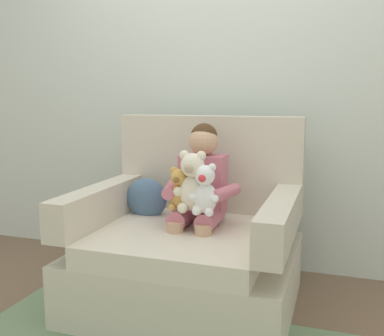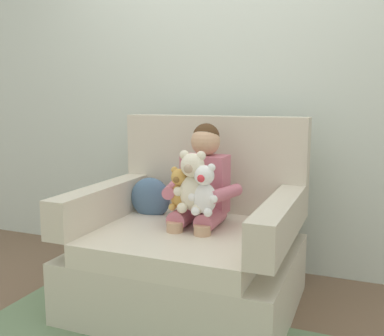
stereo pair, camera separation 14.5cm
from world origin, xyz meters
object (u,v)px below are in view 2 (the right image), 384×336
at_px(seated_child, 201,188).
at_px(plush_white, 204,191).
at_px(plush_honey, 180,190).
at_px(throw_pillow, 151,198).
at_px(plush_cream, 193,184).
at_px(armchair, 191,248).

distance_m(seated_child, plush_white, 0.19).
relative_size(seated_child, plush_white, 2.98).
xyz_separation_m(seated_child, plush_honey, (-0.08, -0.13, 0.01)).
relative_size(seated_child, plush_honey, 3.42).
bearing_deg(throw_pillow, plush_cream, -32.38).
bearing_deg(plush_honey, seated_child, 73.68).
relative_size(armchair, throw_pillow, 4.58).
relative_size(armchair, seated_child, 1.45).
distance_m(plush_cream, plush_white, 0.09).
relative_size(plush_cream, throw_pillow, 1.30).
bearing_deg(throw_pillow, plush_white, -30.40).
bearing_deg(plush_honey, plush_white, 0.59).
relative_size(armchair, plush_white, 4.30).
bearing_deg(plush_honey, plush_cream, 5.76).
relative_size(plush_white, throw_pillow, 1.06).
xyz_separation_m(armchair, plush_cream, (0.05, -0.10, 0.41)).
height_order(armchair, throw_pillow, armchair).
distance_m(armchair, seated_child, 0.36).
xyz_separation_m(armchair, throw_pillow, (-0.34, 0.14, 0.24)).
bearing_deg(plush_honey, throw_pillow, 157.26).
height_order(armchair, plush_white, armchair).
bearing_deg(plush_cream, throw_pillow, 168.82).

